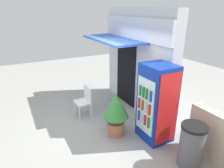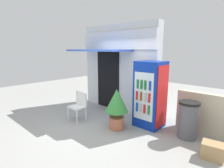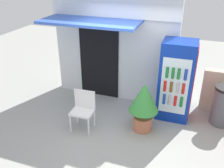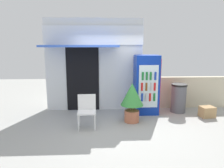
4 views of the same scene
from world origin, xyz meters
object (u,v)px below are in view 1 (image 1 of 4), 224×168
potted_plant_near_shop (116,110)px  trash_bin (191,146)px  drink_cooler (157,103)px  plastic_chair (85,99)px

potted_plant_near_shop → trash_bin: 1.84m
drink_cooler → potted_plant_near_shop: (-0.56, -0.77, -0.24)m
potted_plant_near_shop → trash_bin: bearing=26.0°
plastic_chair → trash_bin: bearing=21.6°
drink_cooler → plastic_chair: (-1.81, -1.11, -0.41)m
plastic_chair → potted_plant_near_shop: size_ratio=0.78×
drink_cooler → potted_plant_near_shop: size_ratio=1.65×
plastic_chair → potted_plant_near_shop: potted_plant_near_shop is taller
potted_plant_near_shop → trash_bin: (1.64, 0.80, -0.22)m
plastic_chair → drink_cooler: bearing=31.6°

